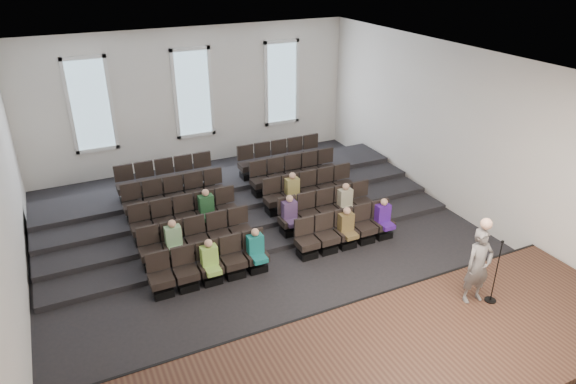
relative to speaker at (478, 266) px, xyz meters
name	(u,v)px	position (x,y,z in m)	size (l,w,h in m)	color
ground	(273,252)	(-2.83, 4.36, -1.37)	(14.00, 14.00, 0.00)	black
ceiling	(270,66)	(-2.83, 4.36, 3.64)	(12.00, 14.00, 0.02)	white
wall_back	(193,98)	(-2.83, 11.38, 1.13)	(12.00, 0.04, 5.00)	white
wall_front	(477,345)	(-2.83, -2.66, 1.13)	(12.00, 0.04, 5.00)	white
wall_left	(2,216)	(-8.85, 4.36, 1.13)	(0.04, 14.00, 5.00)	white
wall_right	(458,133)	(3.19, 4.36, 1.13)	(0.04, 14.00, 5.00)	white
stage	(383,372)	(-2.83, -0.74, -1.12)	(11.80, 3.60, 0.50)	#452D1D
stage_lip	(336,317)	(-2.83, 1.03, -1.12)	(11.80, 0.06, 0.52)	black
risers	(233,198)	(-2.83, 7.53, -1.17)	(11.80, 4.80, 0.60)	black
seating_rows	(251,206)	(-2.83, 5.90, -0.69)	(6.80, 4.70, 1.67)	black
windows	(193,93)	(-2.83, 11.32, 1.33)	(8.44, 0.10, 3.24)	white
audience	(281,220)	(-2.48, 4.58, -0.57)	(6.05, 2.64, 1.10)	#8FC34E
speaker	(478,266)	(0.00, 0.00, 0.00)	(0.63, 0.42, 1.74)	#65615F
mic_stand	(494,283)	(0.33, -0.20, -0.42)	(0.26, 0.26, 1.53)	black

